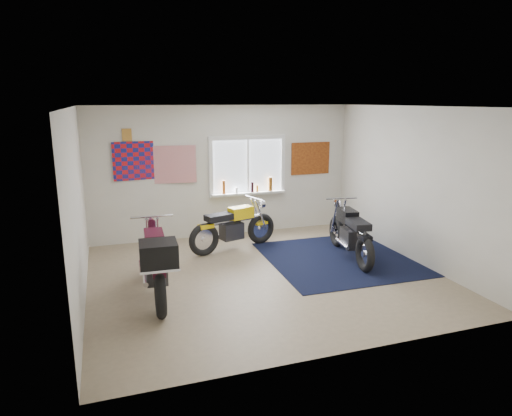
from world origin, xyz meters
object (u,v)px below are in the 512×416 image
object	(u,v)px
maroon_tourer	(156,263)
black_chrome_bike	(350,234)
yellow_triumph	(233,228)
navy_rug	(339,259)

from	to	relation	value
maroon_tourer	black_chrome_bike	bearing A→B (deg)	-75.75
black_chrome_bike	yellow_triumph	bearing A→B (deg)	66.78
navy_rug	black_chrome_bike	bearing A→B (deg)	-3.02
navy_rug	maroon_tourer	xyz separation A→B (m)	(-3.30, -0.71, 0.56)
yellow_triumph	black_chrome_bike	bearing A→B (deg)	-48.80
yellow_triumph	black_chrome_bike	size ratio (longest dim) A/B	0.94
navy_rug	maroon_tourer	size ratio (longest dim) A/B	1.22
navy_rug	maroon_tourer	bearing A→B (deg)	-167.88
navy_rug	black_chrome_bike	xyz separation A→B (m)	(0.20, -0.01, 0.44)
black_chrome_bike	maroon_tourer	world-z (taller)	maroon_tourer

